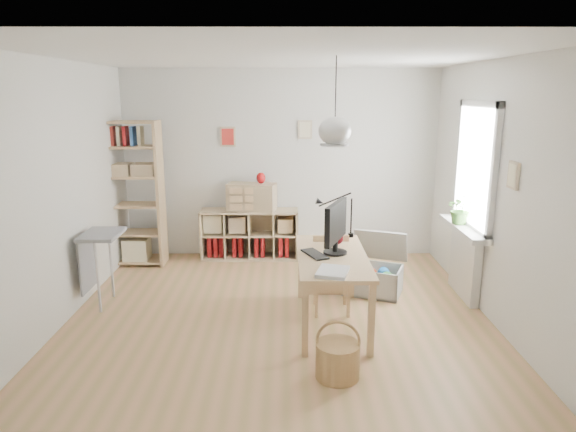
{
  "coord_description": "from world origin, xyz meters",
  "views": [
    {
      "loc": [
        0.08,
        -5.14,
        2.36
      ],
      "look_at": [
        0.1,
        0.3,
        1.05
      ],
      "focal_mm": 32.0,
      "sensor_mm": 36.0,
      "label": 1
    }
  ],
  "objects_px": {
    "chair": "(331,269)",
    "drawer_chest": "(252,197)",
    "desk": "(332,264)",
    "storage_chest": "(375,273)",
    "tall_bookshelf": "(132,188)",
    "cube_shelf": "(248,237)",
    "monitor": "(336,225)"
  },
  "relations": [
    {
      "from": "chair",
      "to": "drawer_chest",
      "type": "height_order",
      "value": "drawer_chest"
    },
    {
      "from": "desk",
      "to": "storage_chest",
      "type": "height_order",
      "value": "desk"
    },
    {
      "from": "tall_bookshelf",
      "to": "storage_chest",
      "type": "xyz_separation_m",
      "value": [
        3.19,
        -1.06,
        -0.86
      ]
    },
    {
      "from": "cube_shelf",
      "to": "drawer_chest",
      "type": "height_order",
      "value": "drawer_chest"
    },
    {
      "from": "chair",
      "to": "monitor",
      "type": "bearing_deg",
      "value": -88.52
    },
    {
      "from": "storage_chest",
      "to": "monitor",
      "type": "distance_m",
      "value": 1.3
    },
    {
      "from": "cube_shelf",
      "to": "chair",
      "type": "bearing_deg",
      "value": -60.65
    },
    {
      "from": "storage_chest",
      "to": "monitor",
      "type": "xyz_separation_m",
      "value": [
        -0.57,
        -0.83,
        0.82
      ]
    },
    {
      "from": "cube_shelf",
      "to": "storage_chest",
      "type": "relative_size",
      "value": 1.51
    },
    {
      "from": "desk",
      "to": "monitor",
      "type": "xyz_separation_m",
      "value": [
        0.03,
        0.05,
        0.39
      ]
    },
    {
      "from": "monitor",
      "to": "storage_chest",
      "type": "bearing_deg",
      "value": 76.89
    },
    {
      "from": "storage_chest",
      "to": "drawer_chest",
      "type": "xyz_separation_m",
      "value": [
        -1.57,
        1.3,
        0.69
      ]
    },
    {
      "from": "tall_bookshelf",
      "to": "cube_shelf",
      "type": "bearing_deg",
      "value": 10.19
    },
    {
      "from": "desk",
      "to": "cube_shelf",
      "type": "relative_size",
      "value": 1.07
    },
    {
      "from": "cube_shelf",
      "to": "chair",
      "type": "height_order",
      "value": "chair"
    },
    {
      "from": "cube_shelf",
      "to": "tall_bookshelf",
      "type": "distance_m",
      "value": 1.77
    },
    {
      "from": "desk",
      "to": "drawer_chest",
      "type": "xyz_separation_m",
      "value": [
        -0.96,
        2.19,
        0.26
      ]
    },
    {
      "from": "tall_bookshelf",
      "to": "chair",
      "type": "relative_size",
      "value": 2.44
    },
    {
      "from": "storage_chest",
      "to": "drawer_chest",
      "type": "height_order",
      "value": "drawer_chest"
    },
    {
      "from": "drawer_chest",
      "to": "tall_bookshelf",
      "type": "bearing_deg",
      "value": -160.1
    },
    {
      "from": "chair",
      "to": "storage_chest",
      "type": "height_order",
      "value": "chair"
    },
    {
      "from": "cube_shelf",
      "to": "drawer_chest",
      "type": "relative_size",
      "value": 2.07
    },
    {
      "from": "desk",
      "to": "chair",
      "type": "distance_m",
      "value": 0.41
    },
    {
      "from": "storage_chest",
      "to": "monitor",
      "type": "relative_size",
      "value": 1.57
    },
    {
      "from": "desk",
      "to": "drawer_chest",
      "type": "distance_m",
      "value": 2.41
    },
    {
      "from": "desk",
      "to": "chair",
      "type": "xyz_separation_m",
      "value": [
        0.03,
        0.37,
        -0.19
      ]
    },
    {
      "from": "cube_shelf",
      "to": "storage_chest",
      "type": "distance_m",
      "value": 2.11
    },
    {
      "from": "monitor",
      "to": "drawer_chest",
      "type": "bearing_deg",
      "value": 136.32
    },
    {
      "from": "chair",
      "to": "drawer_chest",
      "type": "relative_size",
      "value": 1.21
    },
    {
      "from": "chair",
      "to": "cube_shelf",
      "type": "bearing_deg",
      "value": 119.49
    },
    {
      "from": "chair",
      "to": "storage_chest",
      "type": "bearing_deg",
      "value": 42.12
    },
    {
      "from": "chair",
      "to": "desk",
      "type": "bearing_deg",
      "value": -94.08
    }
  ]
}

